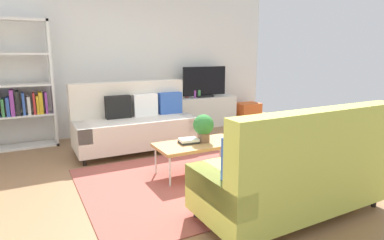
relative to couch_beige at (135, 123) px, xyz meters
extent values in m
plane|color=#936B47|center=(0.27, -1.48, -0.45)|extent=(7.68, 7.68, 0.00)
cube|color=white|center=(0.27, 1.32, 1.00)|extent=(6.40, 0.12, 2.90)
cube|color=#9E4C42|center=(0.34, -1.62, -0.45)|extent=(2.90, 2.20, 0.01)
cube|color=beige|center=(-0.01, -0.07, -0.13)|extent=(1.90, 0.85, 0.44)
cube|color=beige|center=(-0.01, 0.25, 0.37)|extent=(1.90, 0.21, 0.56)
cube|color=beige|center=(0.84, -0.08, -0.02)|extent=(0.20, 0.84, 0.22)
cube|color=beige|center=(-0.86, -0.07, -0.02)|extent=(0.20, 0.84, 0.22)
cylinder|color=black|center=(0.86, -0.42, -0.40)|extent=(0.05, 0.05, 0.10)
cylinder|color=black|center=(-0.88, -0.41, -0.40)|extent=(0.05, 0.05, 0.10)
cylinder|color=black|center=(0.86, 0.26, -0.40)|extent=(0.05, 0.05, 0.10)
cylinder|color=black|center=(-0.88, 0.27, -0.40)|extent=(0.05, 0.05, 0.10)
cube|color=#3359B2|center=(0.66, 0.06, 0.27)|extent=(0.40, 0.14, 0.36)
cube|color=white|center=(0.21, 0.07, 0.27)|extent=(0.40, 0.14, 0.36)
cube|color=black|center=(-0.24, 0.07, 0.27)|extent=(0.40, 0.14, 0.36)
cube|color=#C1CC51|center=(0.69, -2.77, -0.13)|extent=(1.91, 0.86, 0.44)
cube|color=#C1CC51|center=(0.69, -3.09, 0.37)|extent=(1.90, 0.22, 0.56)
cube|color=#C1CC51|center=(-0.16, -2.78, -0.02)|extent=(0.21, 0.84, 0.22)
cube|color=#C1CC51|center=(1.54, -2.76, -0.02)|extent=(0.21, 0.84, 0.22)
cylinder|color=black|center=(-0.19, -2.44, -0.40)|extent=(0.05, 0.05, 0.10)
cylinder|color=black|center=(1.55, -2.42, -0.40)|extent=(0.05, 0.05, 0.10)
cylinder|color=black|center=(1.56, -3.10, -0.40)|extent=(0.05, 0.05, 0.10)
cube|color=#3359B2|center=(0.02, -2.92, 0.27)|extent=(0.40, 0.15, 0.36)
cube|color=#288C4C|center=(0.47, -2.92, 0.27)|extent=(0.40, 0.15, 0.36)
cube|color=#B7844C|center=(0.39, -1.42, -0.05)|extent=(1.10, 0.56, 0.04)
cylinder|color=silver|center=(-0.11, -1.19, -0.26)|extent=(0.02, 0.02, 0.38)
cylinder|color=silver|center=(0.89, -1.19, -0.26)|extent=(0.02, 0.02, 0.38)
cylinder|color=silver|center=(-0.11, -1.65, -0.26)|extent=(0.02, 0.02, 0.38)
cylinder|color=silver|center=(0.89, -1.65, -0.26)|extent=(0.02, 0.02, 0.38)
cube|color=silver|center=(1.85, 0.98, -0.13)|extent=(1.40, 0.44, 0.64)
cube|color=black|center=(1.85, 0.96, 0.21)|extent=(0.36, 0.20, 0.04)
cube|color=black|center=(1.85, 0.96, 0.53)|extent=(1.00, 0.05, 0.60)
cube|color=white|center=(-1.12, 1.00, 0.60)|extent=(0.04, 0.36, 2.10)
cube|color=white|center=(-1.65, 1.00, 1.63)|extent=(1.10, 0.36, 0.04)
cube|color=white|center=(-1.65, 1.00, -0.43)|extent=(1.10, 0.36, 0.04)
cube|color=white|center=(-1.65, 1.00, 0.10)|extent=(1.02, 0.36, 0.03)
cube|color=white|center=(-1.65, 1.00, 0.60)|extent=(1.02, 0.36, 0.03)
cube|color=white|center=(-1.65, 1.00, 1.10)|extent=(1.02, 0.36, 0.03)
cube|color=#3F8C4C|center=(-1.87, 1.00, 0.25)|extent=(0.04, 0.29, 0.28)
cube|color=#3359B2|center=(-1.80, 1.00, 0.26)|extent=(0.05, 0.29, 0.30)
cube|color=purple|center=(-1.74, 1.00, 0.32)|extent=(0.06, 0.29, 0.42)
cube|color=#262626|center=(-1.66, 1.00, 0.31)|extent=(0.05, 0.29, 0.39)
cube|color=#3359B2|center=(-1.57, 1.00, 0.29)|extent=(0.04, 0.29, 0.36)
cube|color=silver|center=(-1.50, 1.00, 0.26)|extent=(0.05, 0.29, 0.30)
cube|color=red|center=(-1.42, 1.00, 0.29)|extent=(0.03, 0.29, 0.35)
cube|color=gold|center=(-1.37, 1.00, 0.26)|extent=(0.04, 0.29, 0.30)
cube|color=gold|center=(-1.32, 1.00, 0.29)|extent=(0.06, 0.29, 0.36)
cube|color=purple|center=(-1.24, 1.00, 0.29)|extent=(0.04, 0.29, 0.35)
cube|color=orange|center=(2.95, 0.88, -0.23)|extent=(0.52, 0.40, 0.44)
cylinder|color=brown|center=(0.48, -1.41, 0.03)|extent=(0.16, 0.16, 0.12)
sphere|color=#2D7233|center=(0.48, -1.41, 0.20)|extent=(0.27, 0.27, 0.27)
cube|color=#262626|center=(0.28, -1.37, -0.02)|extent=(0.25, 0.20, 0.03)
cube|color=silver|center=(0.28, -1.37, 0.01)|extent=(0.26, 0.20, 0.03)
cylinder|color=#33B29E|center=(1.27, 1.03, 0.26)|extent=(0.13, 0.13, 0.15)
cylinder|color=#B24C4C|center=(1.47, 1.03, 0.27)|extent=(0.09, 0.09, 0.17)
cylinder|color=purple|center=(1.61, 0.94, 0.27)|extent=(0.05, 0.05, 0.15)
cylinder|color=#3F8C4C|center=(1.71, 0.94, 0.27)|extent=(0.06, 0.06, 0.16)
camera|label=1|loc=(-1.57, -4.98, 1.13)|focal=30.32mm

